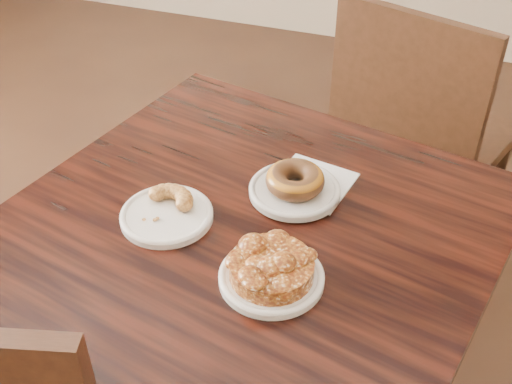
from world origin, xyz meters
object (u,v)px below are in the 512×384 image
(cafe_table, at_px, (247,357))
(glazed_donut, at_px, (295,180))
(chair_far, at_px, (426,137))
(apple_fritter, at_px, (272,265))
(cruller_fragment, at_px, (166,207))

(cafe_table, height_order, glazed_donut, glazed_donut)
(cafe_table, distance_m, glazed_donut, 0.43)
(chair_far, bearing_deg, apple_fritter, 99.87)
(apple_fritter, bearing_deg, cruller_fragment, 159.91)
(apple_fritter, height_order, cruller_fragment, apple_fritter)
(cafe_table, bearing_deg, chair_far, 86.88)
(chair_far, relative_size, glazed_donut, 8.09)
(glazed_donut, xyz_separation_m, apple_fritter, (0.03, -0.23, -0.00))
(cruller_fragment, bearing_deg, apple_fritter, -20.09)
(apple_fritter, xyz_separation_m, cruller_fragment, (-0.23, 0.08, -0.01))
(chair_far, height_order, cruller_fragment, chair_far)
(cafe_table, height_order, apple_fritter, apple_fritter)
(cafe_table, bearing_deg, apple_fritter, -39.22)
(cafe_table, xyz_separation_m, apple_fritter, (0.09, -0.11, 0.41))
(cafe_table, height_order, cruller_fragment, cruller_fragment)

